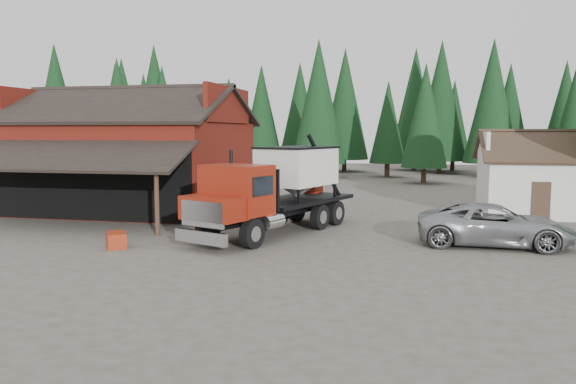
# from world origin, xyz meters

# --- Properties ---
(ground) EXTENTS (120.00, 120.00, 0.00)m
(ground) POSITION_xyz_m (0.00, 0.00, 0.00)
(ground) COLOR #4D453C
(ground) RESTS_ON ground
(red_barn) EXTENTS (12.80, 13.63, 7.18)m
(red_barn) POSITION_xyz_m (-11.00, 9.90, 2.69)
(red_barn) COLOR #621910
(red_barn) RESTS_ON ground
(farmhouse) EXTENTS (8.60, 6.42, 4.65)m
(farmhouse) POSITION_xyz_m (13.00, 13.00, 1.67)
(farmhouse) COLOR silver
(farmhouse) RESTS_ON ground
(conifer_backdrop) EXTENTS (76.00, 16.00, 16.00)m
(conifer_backdrop) POSITION_xyz_m (0.00, 42.00, 0.00)
(conifer_backdrop) COLOR black
(conifer_backdrop) RESTS_ON ground
(near_pine_a) EXTENTS (4.40, 4.40, 11.40)m
(near_pine_a) POSITION_xyz_m (-22.00, 28.00, 6.39)
(near_pine_a) COLOR #382619
(near_pine_a) RESTS_ON ground
(near_pine_b) EXTENTS (3.96, 3.96, 10.40)m
(near_pine_b) POSITION_xyz_m (6.00, 30.00, 5.89)
(near_pine_b) COLOR #382619
(near_pine_b) RESTS_ON ground
(near_pine_d) EXTENTS (5.28, 5.28, 13.40)m
(near_pine_d) POSITION_xyz_m (-4.00, 34.00, 7.39)
(near_pine_d) COLOR #382619
(near_pine_d) RESTS_ON ground
(feed_truck) EXTENTS (5.92, 10.07, 4.42)m
(feed_truck) POSITION_xyz_m (-0.67, 3.76, 2.07)
(feed_truck) COLOR black
(feed_truck) RESTS_ON ground
(silver_car) EXTENTS (6.05, 2.93, 1.66)m
(silver_car) POSITION_xyz_m (8.42, 3.00, 0.83)
(silver_car) COLOR #999BA0
(silver_car) RESTS_ON ground
(equip_box) EXTENTS (1.20, 1.30, 0.60)m
(equip_box) POSITION_xyz_m (-6.00, -0.66, 0.30)
(equip_box) COLOR maroon
(equip_box) RESTS_ON ground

